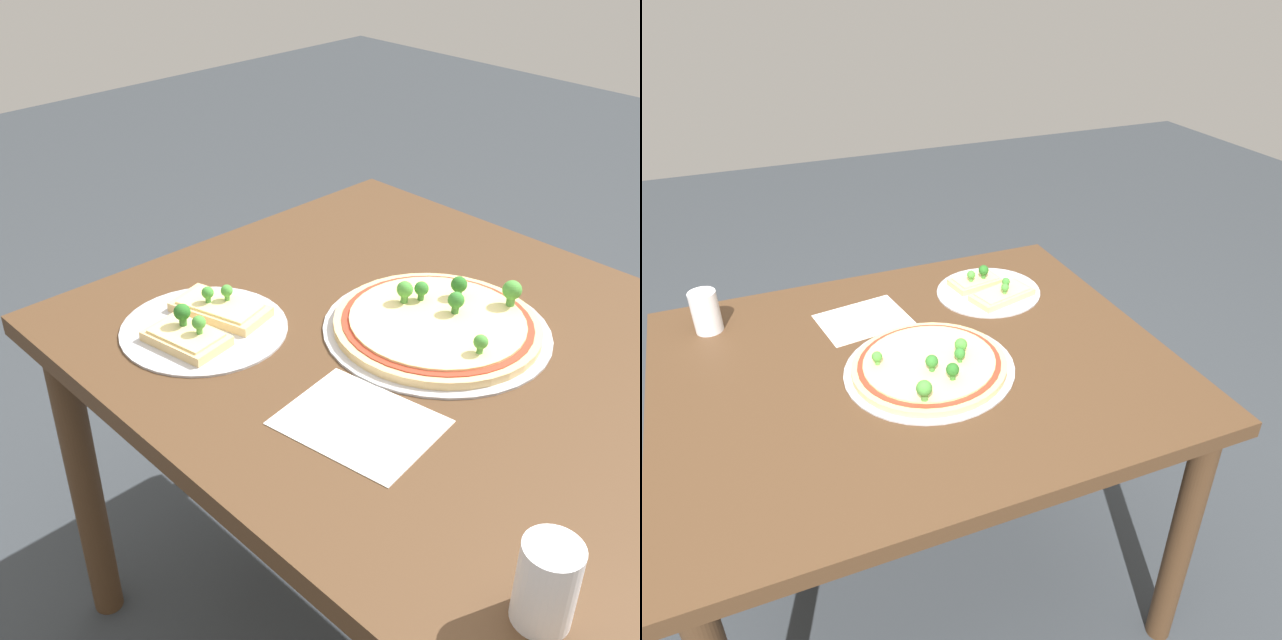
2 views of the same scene
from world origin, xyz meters
TOP-DOWN VIEW (x-y plane):
  - ground_plane at (0.00, 0.00)m, footprint 8.00×8.00m
  - dining_table at (0.00, 0.00)m, footprint 1.11×0.91m
  - pizza_tray_whole at (-0.02, 0.04)m, footprint 0.37×0.37m
  - pizza_tray_slice at (-0.28, -0.23)m, footprint 0.27×0.27m
  - drinking_cup at (0.41, -0.31)m, footprint 0.06×0.06m
  - paper_menu at (0.06, -0.22)m, footprint 0.23×0.20m

SIDE VIEW (x-z plane):
  - ground_plane at x=0.00m, z-range 0.00..0.00m
  - dining_table at x=0.00m, z-range 0.27..0.99m
  - paper_menu at x=0.06m, z-range 0.72..0.72m
  - pizza_tray_slice at x=-0.28m, z-range 0.70..0.76m
  - pizza_tray_whole at x=-0.02m, z-range 0.70..0.77m
  - drinking_cup at x=0.41m, z-range 0.72..0.82m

